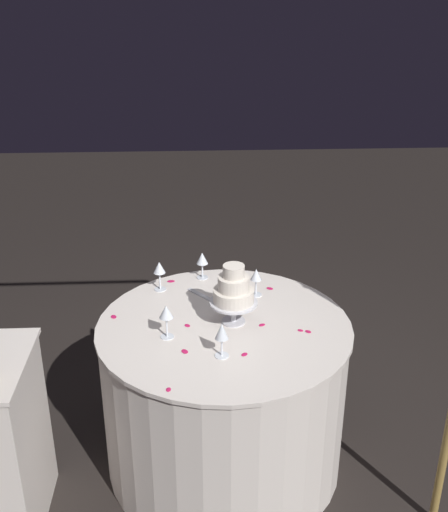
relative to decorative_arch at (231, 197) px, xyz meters
name	(u,v)px	position (x,y,z in m)	size (l,w,h in m)	color
ground_plane	(224,458)	(0.00, -0.44, -1.56)	(12.00, 12.00, 0.00)	black
decorative_arch	(231,197)	(0.00, 0.00, 0.00)	(1.89, 0.06, 2.44)	olive
main_table	(224,395)	(0.00, -0.44, -1.17)	(1.18, 1.18, 0.79)	silver
tiered_cake	(234,291)	(-0.04, -0.47, -0.61)	(0.22, 0.22, 0.29)	silver
wine_glass_0	(222,333)	(0.02, -0.19, -0.66)	(0.06, 0.06, 0.16)	silver
wine_glass_1	(159,269)	(0.31, -0.81, -0.66)	(0.06, 0.06, 0.16)	silver
wine_glass_2	(166,313)	(0.26, -0.35, -0.65)	(0.06, 0.06, 0.16)	silver
wine_glass_3	(202,260)	(0.09, -0.93, -0.67)	(0.06, 0.06, 0.15)	silver
wine_glass_4	(256,276)	(-0.17, -0.73, -0.67)	(0.06, 0.06, 0.14)	silver
cake_knife	(211,300)	(0.05, -0.68, -0.77)	(0.21, 0.24, 0.01)	silver
rose_petal_0	(308,332)	(-0.37, -0.36, -0.77)	(0.03, 0.02, 0.00)	#C61951
rose_petal_1	(270,288)	(-0.25, -0.79, -0.77)	(0.04, 0.03, 0.00)	#C61951
rose_petal_2	(262,325)	(-0.17, -0.43, -0.77)	(0.03, 0.02, 0.00)	#C61951
rose_petal_3	(187,326)	(0.17, -0.44, -0.77)	(0.03, 0.02, 0.00)	#C61951
rose_petal_4	(244,354)	(-0.07, -0.19, -0.77)	(0.03, 0.02, 0.00)	#C61951
rose_petal_5	(300,330)	(-0.34, -0.37, -0.77)	(0.03, 0.02, 0.00)	#C61951
rose_petal_6	(243,295)	(-0.11, -0.72, -0.77)	(0.03, 0.02, 0.00)	#C61951
rose_petal_7	(114,317)	(0.51, -0.54, -0.77)	(0.04, 0.03, 0.00)	#C61951
rose_petal_8	(185,351)	(0.18, -0.23, -0.77)	(0.04, 0.03, 0.00)	#C61951
rose_petal_9	(171,281)	(0.26, -0.90, -0.77)	(0.04, 0.03, 0.00)	#C61951
rose_petal_10	(168,390)	(0.24, 0.04, -0.77)	(0.03, 0.02, 0.00)	#C61951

